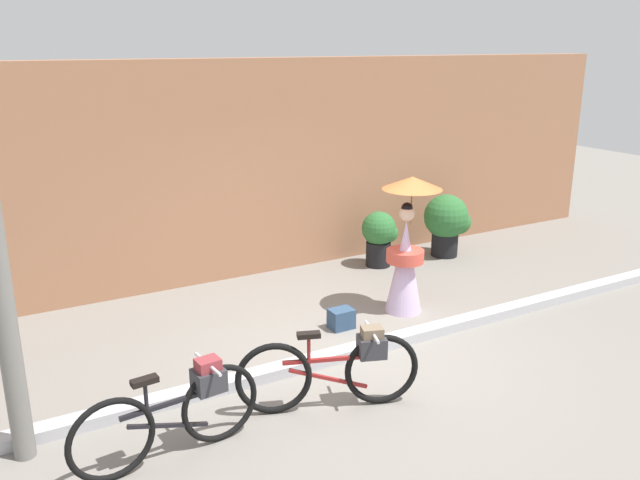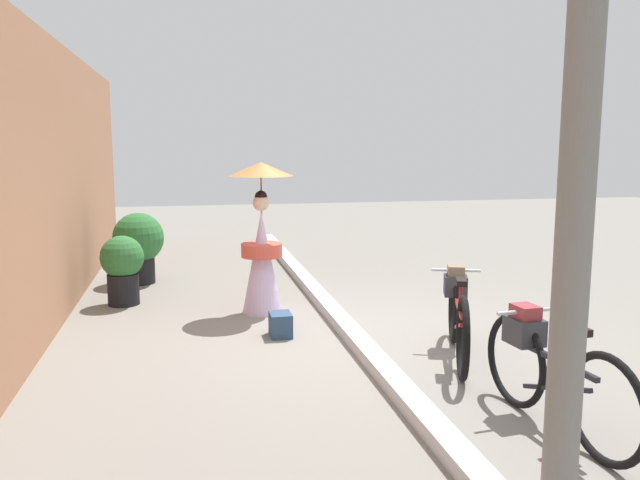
{
  "view_description": "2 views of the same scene",
  "coord_description": "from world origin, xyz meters",
  "px_view_note": "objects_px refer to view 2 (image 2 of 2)",
  "views": [
    {
      "loc": [
        -3.71,
        -5.68,
        3.42
      ],
      "look_at": [
        -0.2,
        0.57,
        1.24
      ],
      "focal_mm": 36.7,
      "sensor_mm": 36.0,
      "label": 1
    },
    {
      "loc": [
        -6.32,
        1.64,
        2.02
      ],
      "look_at": [
        -0.19,
        0.36,
        1.08
      ],
      "focal_mm": 35.92,
      "sensor_mm": 36.0,
      "label": 2
    }
  ],
  "objects_px": {
    "potted_plant_by_door": "(140,243)",
    "utility_pole": "(584,62)",
    "bicycle_near_officer": "(549,369)",
    "backpack_on_pavement": "(281,324)",
    "potted_plant_small": "(123,265)",
    "bicycle_far_side": "(458,313)",
    "person_with_parasol": "(262,239)"
  },
  "relations": [
    {
      "from": "bicycle_far_side",
      "to": "potted_plant_by_door",
      "type": "xyz_separation_m",
      "value": [
        4.01,
        3.18,
        0.16
      ]
    },
    {
      "from": "potted_plant_by_door",
      "to": "utility_pole",
      "type": "relative_size",
      "value": 0.22
    },
    {
      "from": "bicycle_near_officer",
      "to": "backpack_on_pavement",
      "type": "xyz_separation_m",
      "value": [
        2.57,
        1.55,
        -0.31
      ]
    },
    {
      "from": "potted_plant_by_door",
      "to": "backpack_on_pavement",
      "type": "height_order",
      "value": "potted_plant_by_door"
    },
    {
      "from": "person_with_parasol",
      "to": "potted_plant_by_door",
      "type": "relative_size",
      "value": 1.74
    },
    {
      "from": "bicycle_near_officer",
      "to": "backpack_on_pavement",
      "type": "distance_m",
      "value": 3.02
    },
    {
      "from": "bicycle_near_officer",
      "to": "person_with_parasol",
      "type": "relative_size",
      "value": 0.94
    },
    {
      "from": "bicycle_far_side",
      "to": "person_with_parasol",
      "type": "distance_m",
      "value": 2.63
    },
    {
      "from": "potted_plant_small",
      "to": "utility_pole",
      "type": "height_order",
      "value": "utility_pole"
    },
    {
      "from": "bicycle_near_officer",
      "to": "potted_plant_small",
      "type": "xyz_separation_m",
      "value": [
        4.32,
        3.3,
        0.06
      ]
    },
    {
      "from": "potted_plant_small",
      "to": "backpack_on_pavement",
      "type": "distance_m",
      "value": 2.51
    },
    {
      "from": "person_with_parasol",
      "to": "utility_pole",
      "type": "height_order",
      "value": "utility_pole"
    },
    {
      "from": "backpack_on_pavement",
      "to": "potted_plant_by_door",
      "type": "bearing_deg",
      "value": 28.39
    },
    {
      "from": "bicycle_near_officer",
      "to": "potted_plant_small",
      "type": "height_order",
      "value": "potted_plant_small"
    },
    {
      "from": "backpack_on_pavement",
      "to": "utility_pole",
      "type": "relative_size",
      "value": 0.06
    },
    {
      "from": "potted_plant_by_door",
      "to": "potted_plant_small",
      "type": "distance_m",
      "value": 1.27
    },
    {
      "from": "person_with_parasol",
      "to": "potted_plant_small",
      "type": "xyz_separation_m",
      "value": [
        0.74,
        1.67,
        -0.39
      ]
    },
    {
      "from": "potted_plant_by_door",
      "to": "bicycle_far_side",
      "type": "bearing_deg",
      "value": -141.63
    },
    {
      "from": "potted_plant_small",
      "to": "backpack_on_pavement",
      "type": "relative_size",
      "value": 2.98
    },
    {
      "from": "person_with_parasol",
      "to": "potted_plant_small",
      "type": "distance_m",
      "value": 1.87
    },
    {
      "from": "utility_pole",
      "to": "bicycle_far_side",
      "type": "bearing_deg",
      "value": -13.14
    },
    {
      "from": "backpack_on_pavement",
      "to": "utility_pole",
      "type": "height_order",
      "value": "utility_pole"
    },
    {
      "from": "bicycle_far_side",
      "to": "utility_pole",
      "type": "relative_size",
      "value": 0.36
    },
    {
      "from": "bicycle_near_officer",
      "to": "potted_plant_by_door",
      "type": "distance_m",
      "value": 6.43
    },
    {
      "from": "potted_plant_small",
      "to": "bicycle_near_officer",
      "type": "bearing_deg",
      "value": -142.65
    },
    {
      "from": "bicycle_far_side",
      "to": "person_with_parasol",
      "type": "xyz_separation_m",
      "value": [
        2.01,
        1.63,
        0.46
      ]
    },
    {
      "from": "bicycle_near_officer",
      "to": "potted_plant_small",
      "type": "bearing_deg",
      "value": 37.35
    },
    {
      "from": "potted_plant_by_door",
      "to": "potted_plant_small",
      "type": "relative_size",
      "value": 1.17
    },
    {
      "from": "potted_plant_by_door",
      "to": "utility_pole",
      "type": "xyz_separation_m",
      "value": [
        -6.74,
        -2.54,
        1.81
      ]
    },
    {
      "from": "bicycle_far_side",
      "to": "potted_plant_by_door",
      "type": "bearing_deg",
      "value": 38.37
    },
    {
      "from": "bicycle_far_side",
      "to": "backpack_on_pavement",
      "type": "xyz_separation_m",
      "value": [
        1.0,
        1.55,
        -0.3
      ]
    },
    {
      "from": "bicycle_near_officer",
      "to": "person_with_parasol",
      "type": "height_order",
      "value": "person_with_parasol"
    }
  ]
}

